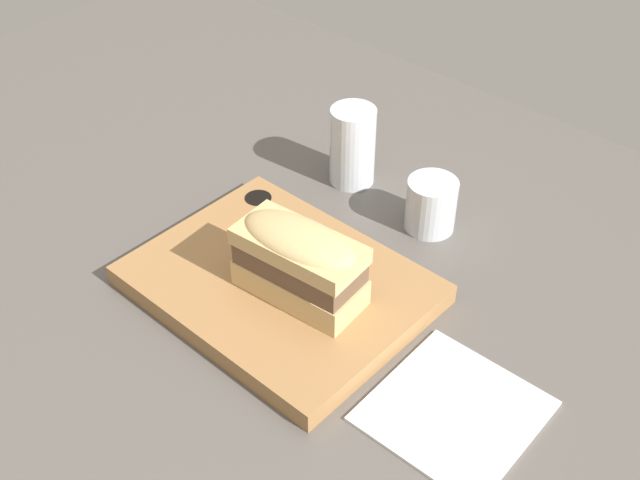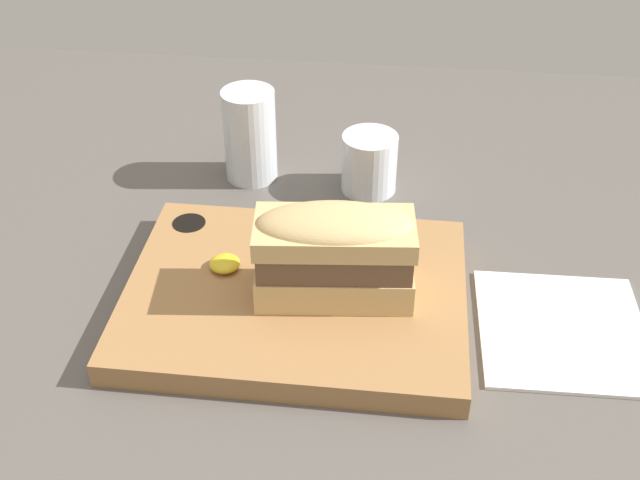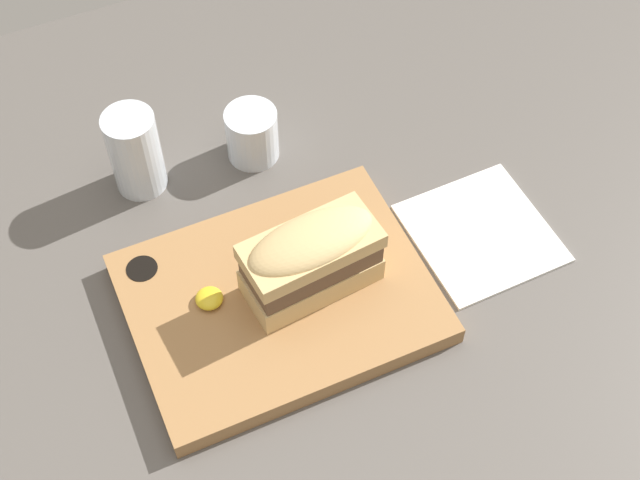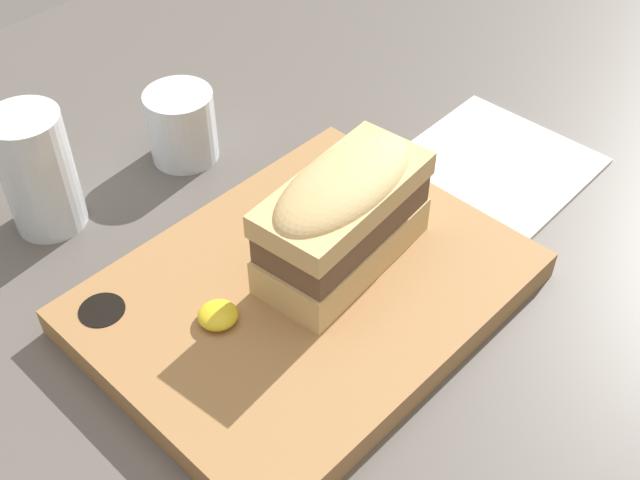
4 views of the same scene
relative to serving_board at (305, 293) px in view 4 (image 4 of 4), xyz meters
The scene contains 7 objects.
dining_table 4.82cm from the serving_board, 23.41° to the right, with size 182.41×119.12×2.00cm.
serving_board is the anchor object (origin of this frame).
sandwich 7.44cm from the serving_board, ahead, with size 15.44×8.34×9.50cm.
mustard_dollop 7.81cm from the serving_board, 165.37° to the left, with size 3.08×3.08×1.23cm.
water_glass 25.32cm from the serving_board, 110.31° to the left, with size 6.33×6.33×11.40cm.
wine_glass 23.12cm from the serving_board, 75.41° to the left, with size 6.61×6.61×7.14cm.
napkin 25.99cm from the serving_board, ahead, with size 16.13×16.72×0.40cm.
Camera 4 is at (-34.36, -29.25, 51.18)cm, focal length 45.00 mm.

